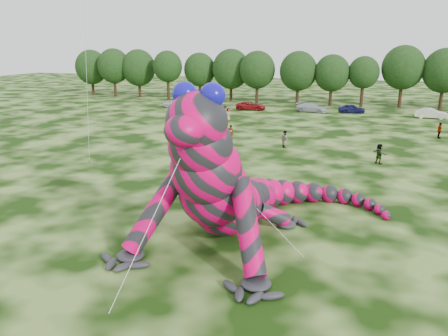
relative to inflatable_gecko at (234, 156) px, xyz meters
name	(u,v)px	position (x,y,z in m)	size (l,w,h in m)	color
ground	(323,241)	(5.25, -0.07, -4.48)	(240.00, 240.00, 0.00)	#16330A
inflatable_gecko	(234,156)	(0.00, 0.00, 0.00)	(15.10, 17.93, 8.97)	#D30052
tree_0	(92,72)	(-49.31, 59.17, 0.27)	(6.91, 6.22, 9.51)	black
tree_1	(114,73)	(-43.11, 57.99, 0.42)	(6.74, 6.07, 9.81)	black
tree_2	(139,73)	(-37.77, 58.70, 0.34)	(7.04, 6.34, 9.64)	black
tree_3	(168,75)	(-30.47, 57.00, 0.24)	(5.81, 5.23, 9.44)	black
tree_4	(200,76)	(-24.40, 58.65, 0.05)	(6.22, 5.60, 9.06)	black
tree_5	(231,75)	(-17.88, 58.37, 0.42)	(7.16, 6.44, 9.80)	black
tree_6	(257,77)	(-12.31, 56.62, 0.26)	(6.52, 5.86, 9.49)	black
tree_7	(298,78)	(-4.84, 56.74, 0.25)	(6.68, 6.01, 9.48)	black
tree_8	(332,80)	(1.03, 56.92, -0.01)	(6.14, 5.53, 8.94)	black
tree_9	(363,82)	(6.31, 57.28, -0.14)	(5.27, 4.74, 8.68)	black
tree_10	(402,77)	(12.64, 58.51, 0.77)	(7.09, 6.38, 10.50)	black
tree_11	(444,79)	(19.03, 58.13, 0.55)	(7.01, 6.31, 10.07)	black
car_0	(174,104)	(-24.76, 46.69, -3.85)	(1.49, 3.69, 1.26)	silver
car_1	(214,106)	(-17.10, 46.19, -3.82)	(1.40, 4.02, 1.33)	black
car_2	(251,106)	(-11.14, 47.63, -3.79)	(2.31, 5.00, 1.39)	maroon
car_3	(312,108)	(-1.16, 48.33, -3.75)	(2.04, 5.03, 1.46)	#B6BBC1
car_4	(352,109)	(4.99, 49.31, -3.77)	(1.67, 4.16, 1.42)	#16174D
car_5	(431,113)	(16.39, 47.30, -3.73)	(1.59, 4.57, 1.51)	silver
spectator_4	(228,114)	(-11.57, 36.29, -3.55)	(0.91, 0.60, 1.87)	gray
spectator_5	(379,154)	(8.51, 18.14, -3.55)	(1.72, 0.55, 1.86)	gray
spectator_0	(231,132)	(-7.51, 24.15, -3.63)	(0.62, 0.41, 1.71)	gray
spectator_1	(285,139)	(-0.85, 22.03, -3.57)	(0.89, 0.69, 1.82)	gray
spectator_3	(440,131)	(15.43, 32.13, -3.56)	(1.08, 0.45, 1.85)	gray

